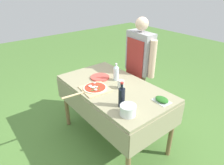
{
  "coord_description": "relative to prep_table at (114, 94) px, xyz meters",
  "views": [
    {
      "loc": [
        1.64,
        -1.34,
        1.96
      ],
      "look_at": [
        -0.03,
        0.0,
        0.85
      ],
      "focal_mm": 32.0,
      "sensor_mm": 36.0,
      "label": 1
    }
  ],
  "objects": [
    {
      "name": "person_cook",
      "position": [
        -0.19,
        0.62,
        0.2
      ],
      "size": [
        0.58,
        0.21,
        1.54
      ],
      "rotation": [
        0.0,
        0.0,
        3.08
      ],
      "color": "#70604C",
      "rests_on": "ground"
    },
    {
      "name": "prep_table",
      "position": [
        0.0,
        0.0,
        0.0
      ],
      "size": [
        1.45,
        0.83,
        0.81
      ],
      "color": "gray",
      "rests_on": "ground"
    },
    {
      "name": "sauce_jar",
      "position": [
        0.09,
        0.04,
        0.15
      ],
      "size": [
        0.08,
        0.08,
        0.1
      ],
      "color": "silver",
      "rests_on": "prep_table"
    },
    {
      "name": "pizza_on_peel",
      "position": [
        -0.08,
        -0.23,
        0.12
      ],
      "size": [
        0.34,
        0.58,
        0.05
      ],
      "rotation": [
        0.0,
        0.0,
        -0.11
      ],
      "color": "#D1B27F",
      "rests_on": "prep_table"
    },
    {
      "name": "plate_stack",
      "position": [
        -0.29,
        0.01,
        0.11
      ],
      "size": [
        0.25,
        0.25,
        0.02
      ],
      "color": "#DB4C42",
      "rests_on": "prep_table"
    },
    {
      "name": "oil_bottle",
      "position": [
        0.37,
        -0.2,
        0.21
      ],
      "size": [
        0.07,
        0.07,
        0.27
      ],
      "color": "black",
      "rests_on": "prep_table"
    },
    {
      "name": "herb_container",
      "position": [
        0.58,
        0.19,
        0.12
      ],
      "size": [
        0.19,
        0.15,
        0.04
      ],
      "rotation": [
        0.0,
        0.0,
        -0.07
      ],
      "color": "silver",
      "rests_on": "prep_table"
    },
    {
      "name": "water_bottle",
      "position": [
        -0.12,
        0.13,
        0.21
      ],
      "size": [
        0.07,
        0.07,
        0.23
      ],
      "color": "silver",
      "rests_on": "prep_table"
    },
    {
      "name": "mixing_tub",
      "position": [
        0.52,
        -0.25,
        0.16
      ],
      "size": [
        0.16,
        0.16,
        0.1
      ],
      "primitive_type": "cylinder",
      "color": "silver",
      "rests_on": "prep_table"
    },
    {
      "name": "ground_plane",
      "position": [
        0.0,
        0.0,
        -0.71
      ],
      "size": [
        12.0,
        12.0,
        0.0
      ],
      "primitive_type": "plane",
      "color": "#517F38"
    }
  ]
}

